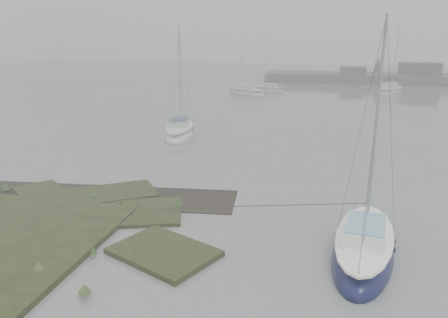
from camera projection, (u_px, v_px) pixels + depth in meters
ground at (265, 112)px, 44.05m from camera, size 160.00×160.00×0.00m
sailboat_main at (364, 249)px, 15.20m from camera, size 2.89×6.44×8.77m
sailboat_white at (180, 132)px, 33.37m from camera, size 3.06×6.47×8.78m
sailboat_far_a at (246, 93)px, 56.45m from camera, size 6.01×4.55×8.23m
sailboat_far_b at (390, 92)px, 57.31m from camera, size 5.07×6.76×9.23m
sailboat_far_c at (269, 90)px, 60.05m from camera, size 5.09×3.26×6.84m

